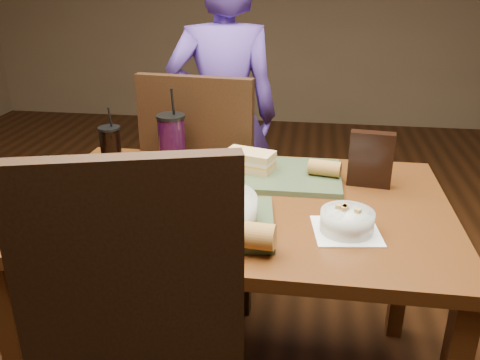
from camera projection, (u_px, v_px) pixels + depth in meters
name	position (u px, v px, depth m)	size (l,w,h in m)	color
dining_table	(240.00, 226.00, 1.63)	(1.30, 0.85, 0.75)	#542B10
chair_far	(203.00, 181.00, 2.17)	(0.50, 0.50, 1.06)	black
diner	(224.00, 118.00, 2.49)	(0.55, 0.36, 1.49)	#513490
tray_near	(200.00, 222.00, 1.44)	(0.42, 0.32, 0.02)	#3B4B2D
tray_far	(280.00, 175.00, 1.77)	(0.42, 0.32, 0.02)	#3B4B2D
salad_bowl	(208.00, 208.00, 1.40)	(0.27, 0.27, 0.09)	silver
soup_bowl	(347.00, 221.00, 1.40)	(0.20, 0.20, 0.07)	white
sandwich_near	(148.00, 198.00, 1.51)	(0.12, 0.10, 0.05)	#593819
sandwich_far	(250.00, 160.00, 1.78)	(0.19, 0.14, 0.07)	tan
baguette_near	(248.00, 235.00, 1.29)	(0.07, 0.07, 0.14)	#AD7533
baguette_far	(325.00, 168.00, 1.73)	(0.05, 0.05, 0.11)	#AD7533
cup_cola	(111.00, 145.00, 1.87)	(0.08, 0.08, 0.22)	black
cup_berry	(172.00, 139.00, 1.87)	(0.11, 0.11, 0.29)	black
chip_bag	(371.00, 159.00, 1.67)	(0.14, 0.04, 0.19)	black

